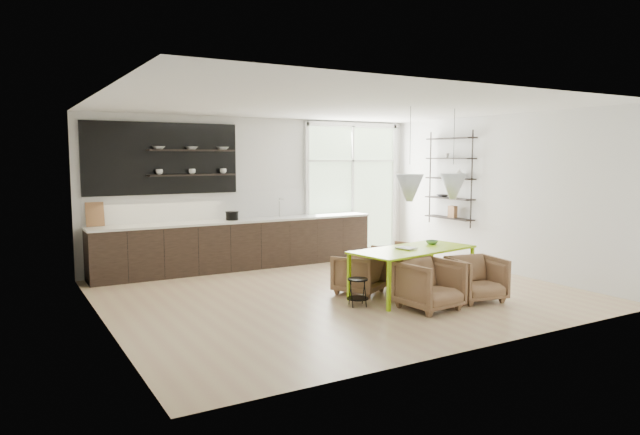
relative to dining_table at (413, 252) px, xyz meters
The scene contains 11 objects.
room 1.98m from the dining_table, 99.52° to the left, with size 7.02×6.01×2.91m.
kitchen_run 3.73m from the dining_table, 114.93° to the left, with size 5.54×0.69×2.75m.
right_shelving 3.25m from the dining_table, 36.98° to the left, with size 0.26×1.22×1.90m.
dining_table is the anchor object (origin of this frame).
armchair_back_left 0.91m from the dining_table, 139.74° to the left, with size 0.67×0.69×0.63m, color brown.
armchair_back_right 0.90m from the dining_table, 64.41° to the left, with size 0.73×0.75×0.68m, color brown.
armchair_front_left 0.88m from the dining_table, 112.38° to the right, with size 0.75×0.77×0.70m, color brown.
armchair_front_right 1.01m from the dining_table, 49.57° to the right, with size 0.70×0.72×0.66m, color brown.
wire_stool 1.17m from the dining_table, behind, with size 0.31×0.31×0.40m.
table_book 0.23m from the dining_table, behind, with size 0.21×0.28×0.03m, color white.
table_bowl 0.59m from the dining_table, 19.56° to the left, with size 0.19×0.19×0.06m, color #55844D.
Camera 1 is at (-4.67, -7.44, 2.12)m, focal length 32.00 mm.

